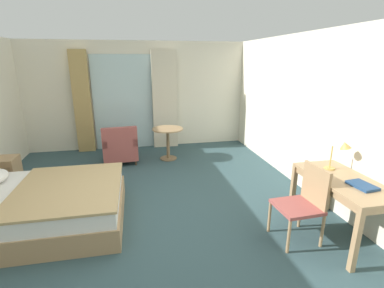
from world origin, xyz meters
The scene contains 14 objects.
ground centered at (0.00, 0.00, -0.05)m, with size 5.86×7.77×0.10m, color #334C51.
wall_back centered at (0.00, 3.62, 1.27)m, with size 5.46×0.12×2.55m, color silver.
wall_right centered at (2.67, 0.00, 1.27)m, with size 0.12×7.37×2.55m, color silver.
balcony_glass_door centered at (-0.34, 3.54, 1.12)m, with size 1.47×0.02×2.24m, color silver.
curtain_panel_left centered at (-1.29, 3.44, 1.17)m, with size 0.38×0.10×2.34m, color tan.
curtain_panel_right centered at (0.62, 3.44, 1.17)m, with size 0.60×0.10×2.34m, color beige.
bed centered at (-1.44, 0.21, 0.28)m, with size 2.08×1.63×1.05m.
nightstand centered at (-2.34, 1.53, 0.28)m, with size 0.45×0.42×0.55m.
writing_desk centered at (2.27, -0.78, 0.66)m, with size 0.64×1.26×0.76m.
desk_chair centered at (1.78, -0.75, 0.51)m, with size 0.50×0.49×0.93m.
desk_lamp centered at (2.40, -0.51, 1.03)m, with size 0.26×0.22×0.40m.
closed_book centered at (2.31, -1.01, 0.77)m, with size 0.20×0.29×0.03m, color navy.
armchair_by_window centered at (-0.47, 2.47, 0.34)m, with size 0.76×0.80×0.82m.
round_cafe_table centered at (0.56, 2.48, 0.52)m, with size 0.66×0.66×0.70m.
Camera 1 is at (-0.14, -3.43, 2.11)m, focal length 26.42 mm.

